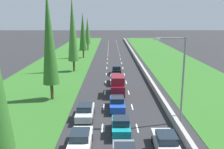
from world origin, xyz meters
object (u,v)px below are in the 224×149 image
Objects in this scene: white_sedan_left_lane at (80,140)px; street_light_mast at (180,74)px; poplar_tree_fourth at (83,32)px; silver_sedan_centre_lane at (115,79)px; poplar_tree_second at (49,38)px; silver_sedan_left_lane at (85,111)px; teal_hatchback_centre_lane_third at (121,125)px; black_hatchback_centre_lane at (117,70)px; blue_sedan_centre_lane at (117,103)px; poplar_tree_third at (73,29)px; silver_sedan_right_lane at (166,143)px; poplar_tree_fifth at (88,31)px; maroon_van_centre_lane at (118,85)px.

white_sedan_left_lane is 0.50× the size of street_light_mast.
silver_sedan_centre_lane is at bearing -72.95° from poplar_tree_fourth.
silver_sedan_left_lane is at bearing -52.04° from poplar_tree_second.
silver_sedan_centre_lane is (3.59, 14.67, 0.00)m from silver_sedan_left_lane.
silver_sedan_left_lane is 0.37× the size of poplar_tree_fourth.
poplar_tree_fourth is (-8.33, 45.01, 6.26)m from teal_hatchback_centre_lane_third.
black_hatchback_centre_lane reaches higher than silver_sedan_left_lane.
poplar_tree_third is (-8.26, 21.52, 7.67)m from blue_sedan_centre_lane.
silver_sedan_left_lane is 1.00× the size of silver_sedan_right_lane.
teal_hatchback_centre_lane_third is 0.27× the size of poplar_tree_second.
white_sedan_left_lane is 15.91m from poplar_tree_second.
black_hatchback_centre_lane is 37.14m from poplar_tree_fifth.
teal_hatchback_centre_lane_third is at bearing -90.16° from maroon_van_centre_lane.
black_hatchback_centre_lane is at bearing 59.02° from poplar_tree_second.
teal_hatchback_centre_lane_third is 12.21m from maroon_van_centre_lane.
poplar_tree_fifth reaches higher than white_sedan_left_lane.
street_light_mast is at bearing -27.33° from poplar_tree_second.
black_hatchback_centre_lane is 0.27× the size of poplar_tree_second.
blue_sedan_centre_lane is 40.02m from poplar_tree_fourth.
silver_sedan_right_lane is at bearing -79.33° from poplar_tree_fifth.
poplar_tree_second reaches higher than blue_sedan_centre_lane.
silver_sedan_right_lane is 0.42× the size of poplar_tree_fifth.
poplar_tree_third is (0.41, 17.66, 0.25)m from poplar_tree_second.
poplar_tree_third is at bearing 163.20° from black_hatchback_centre_lane.
poplar_tree_second is (-5.35, 13.02, 7.42)m from white_sedan_left_lane.
maroon_van_centre_lane reaches higher than black_hatchback_centre_lane.
silver_sedan_left_lane is 0.50× the size of street_light_mast.
poplar_tree_third is at bearing 106.85° from teal_hatchback_centre_lane_third.
silver_sedan_right_lane is (3.73, -21.60, 0.00)m from silver_sedan_centre_lane.
white_sedan_left_lane and silver_sedan_left_lane have the same top height.
poplar_tree_fifth is at bearing 99.96° from maroon_van_centre_lane.
maroon_van_centre_lane is 13.07m from black_hatchback_centre_lane.
teal_hatchback_centre_lane_third is 18.33m from silver_sedan_centre_lane.
poplar_tree_fifth is (-0.08, 33.06, -2.06)m from poplar_tree_third.
blue_sedan_centre_lane is at bearing -78.09° from poplar_tree_fourth.
silver_sedan_right_lane is 28.72m from black_hatchback_centre_lane.
teal_hatchback_centre_lane_third is 25.25m from black_hatchback_centre_lane.
poplar_tree_third is (-8.47, 15.67, 7.08)m from maroon_van_centre_lane.
teal_hatchback_centre_lane_third is at bearing -90.43° from black_hatchback_centre_lane.
maroon_van_centre_lane is 0.54× the size of street_light_mast.
white_sedan_left_lane is 48.47m from poplar_tree_fourth.
silver_sedan_centre_lane is 1.15× the size of black_hatchback_centre_lane.
blue_sedan_centre_lane is 5.89m from maroon_van_centre_lane.
silver_sedan_right_lane is 1.15× the size of black_hatchback_centre_lane.
black_hatchback_centre_lane is at bearing 79.67° from silver_sedan_left_lane.
poplar_tree_fifth is at bearing 101.12° from silver_sedan_centre_lane.
blue_sedan_centre_lane and silver_sedan_left_lane have the same top height.
poplar_tree_third reaches higher than poplar_tree_second.
white_sedan_left_lane is 0.42× the size of poplar_tree_fifth.
poplar_tree_third is at bearing 118.41° from maroon_van_centre_lane.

